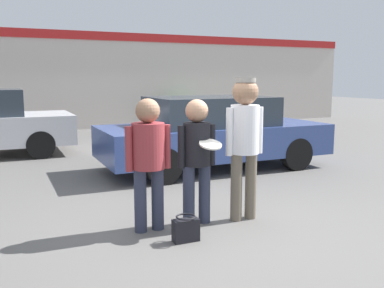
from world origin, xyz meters
name	(u,v)px	position (x,y,z in m)	size (l,w,h in m)	color
ground_plane	(203,224)	(0.00, 0.00, 0.00)	(56.00, 56.00, 0.00)	#5B5956
storefront_building	(68,80)	(0.00, 11.02, 1.77)	(24.00, 0.22, 3.48)	beige
person_left	(148,153)	(-0.69, 0.08, 0.97)	(0.57, 0.40, 1.62)	#2D3347
person_middle_with_frisbee	(197,152)	(-0.05, 0.07, 0.94)	(0.51, 0.56, 1.59)	#2D3347
person_right	(245,134)	(0.58, -0.03, 1.14)	(0.54, 0.37, 1.85)	#665B4C
parked_car_near	(213,133)	(1.68, 3.01, 0.74)	(4.62, 1.91, 1.47)	#334784
shrub	(179,113)	(3.98, 10.30, 0.53)	(1.06, 1.06, 1.06)	#2D6B33
handbag	(186,229)	(-0.42, -0.43, 0.14)	(0.30, 0.23, 0.30)	black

